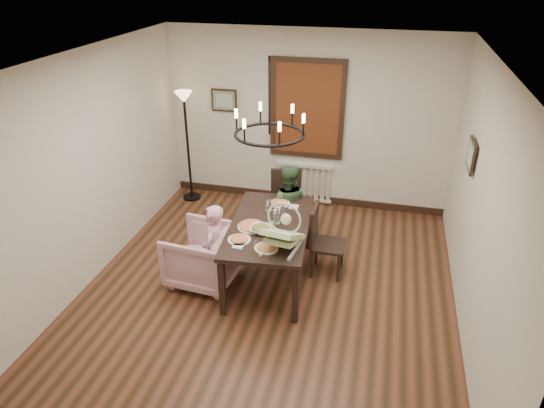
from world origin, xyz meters
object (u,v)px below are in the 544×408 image
at_px(baby_bouncer, 283,233).
at_px(chair_far, 286,206).
at_px(dining_table, 270,230).
at_px(floor_lamp, 188,148).
at_px(seated_man, 287,213).
at_px(armchair, 203,255).
at_px(drinking_glass, 277,220).
at_px(chair_right, 328,241).
at_px(elderly_woman, 214,257).

bearing_deg(baby_bouncer, chair_far, 108.71).
height_order(dining_table, floor_lamp, floor_lamp).
bearing_deg(baby_bouncer, seated_man, 108.05).
distance_m(armchair, drinking_glass, 1.06).
bearing_deg(drinking_glass, chair_right, 26.98).
height_order(armchair, floor_lamp, floor_lamp).
bearing_deg(chair_far, baby_bouncer, -93.94).
xyz_separation_m(chair_right, floor_lamp, (-2.55, 1.62, 0.42)).
bearing_deg(armchair, seated_man, 146.93).
bearing_deg(chair_far, chair_right, -61.80).
xyz_separation_m(seated_man, baby_bouncer, (0.23, -1.30, 0.47)).
bearing_deg(seated_man, armchair, 45.34).
distance_m(seated_man, drinking_glass, 0.91).
bearing_deg(chair_far, floor_lamp, 140.60).
relative_size(elderly_woman, floor_lamp, 0.54).
relative_size(chair_far, floor_lamp, 0.56).
distance_m(chair_right, armchair, 1.60).
xyz_separation_m(elderly_woman, seated_man, (0.64, 1.23, 0.03)).
bearing_deg(chair_far, seated_man, -90.43).
bearing_deg(dining_table, baby_bouncer, -64.95).
bearing_deg(baby_bouncer, elderly_woman, -176.69).
xyz_separation_m(chair_far, floor_lamp, (-1.84, 0.85, 0.40)).
distance_m(chair_far, elderly_woman, 1.58).
relative_size(armchair, seated_man, 0.80).
height_order(dining_table, elderly_woman, elderly_woman).
height_order(chair_far, baby_bouncer, baby_bouncer).
bearing_deg(floor_lamp, armchair, -64.16).
xyz_separation_m(chair_right, baby_bouncer, (-0.42, -0.77, 0.51)).
distance_m(dining_table, drinking_glass, 0.19).
relative_size(chair_right, drinking_glass, 6.21).
height_order(seated_man, baby_bouncer, baby_bouncer).
relative_size(seated_man, baby_bouncer, 1.78).
distance_m(baby_bouncer, drinking_glass, 0.51).
bearing_deg(dining_table, chair_right, 18.29).
relative_size(seated_man, drinking_glass, 6.69).
bearing_deg(seated_man, dining_table, 80.67).
xyz_separation_m(elderly_woman, floor_lamp, (-1.26, 2.32, 0.42)).
bearing_deg(drinking_glass, baby_bouncer, -69.34).
xyz_separation_m(dining_table, armchair, (-0.81, -0.25, -0.34)).
bearing_deg(drinking_glass, chair_far, 96.01).
bearing_deg(chair_right, chair_far, 43.63).
relative_size(baby_bouncer, floor_lamp, 0.32).
distance_m(seated_man, baby_bouncer, 1.40).
xyz_separation_m(chair_far, drinking_glass, (0.11, -1.08, 0.37)).
height_order(chair_far, armchair, chair_far).
xyz_separation_m(chair_far, seated_man, (0.06, -0.24, 0.01)).
xyz_separation_m(chair_right, elderly_woman, (-1.29, -0.70, 0.01)).
bearing_deg(baby_bouncer, armchair, 176.34).
bearing_deg(dining_table, armchair, -167.78).
bearing_deg(seated_man, chair_right, 134.42).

